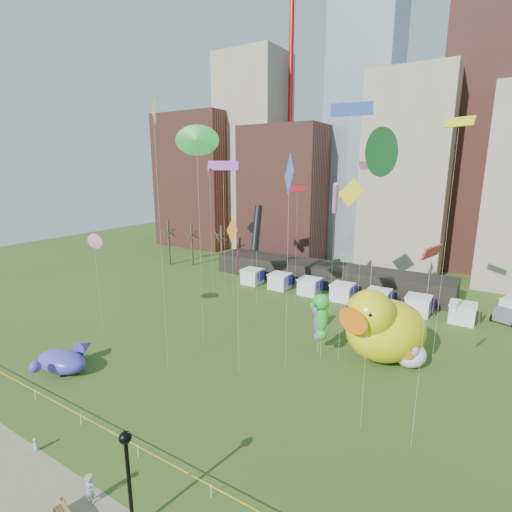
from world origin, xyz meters
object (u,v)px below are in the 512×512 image
Objects in this scene: big_duck at (382,327)px; toddler at (35,445)px; seahorse_green at (322,313)px; seahorse_purple at (319,319)px; lamppost at (128,470)px; whale_inflatable at (63,360)px; woman at (90,491)px; small_duck at (410,353)px.

big_duck reaches higher than toddler.
toddler is at bearing -101.07° from big_duck.
big_duck is 5.97m from seahorse_green.
seahorse_purple is 0.85× the size of lamppost.
woman is (14.79, -7.77, -0.19)m from whale_inflatable.
toddler is (8.10, -7.12, -0.57)m from whale_inflatable.
whale_inflatable is (-26.97, -17.54, -0.32)m from small_duck.
big_duck is 2.09× the size of seahorse_purple.
seahorse_purple is 23.51m from lamppost.
seahorse_purple is at bearing 146.99° from seahorse_green.
lamppost is 3.60× the size of woman.
seahorse_purple is 3.07× the size of woman.
woman is (-12.18, -25.30, -0.51)m from small_duck.
small_duck is 2.38× the size of woman.
seahorse_green reaches higher than whale_inflatable.
small_duck is 0.77× the size of seahorse_purple.
whale_inflatable is 19.83m from lamppost.
toddler is at bearing 151.09° from woman.
small_duck reaches higher than whale_inflatable.
big_duck is at bearing 46.06° from woman.
big_duck is 11.74× the size of toddler.
small_duck is at bearing 40.89° from woman.
toddler is (-10.33, -22.97, -3.02)m from seahorse_purple.
seahorse_green is at bearing -155.35° from small_duck.
seahorse_purple is at bearing 57.85° from woman.
seahorse_green is 24.43m from whale_inflatable.
small_duck is 28.09m from woman.
lamppost is 4.35m from woman.
lamppost is at bearing -81.55° from big_duck.
seahorse_purple is (-5.85, -1.69, 0.06)m from big_duck.
seahorse_green is at bearing 87.22° from lamppost.
woman is at bearing -36.15° from whale_inflatable.
lamppost is 10.52m from toddler.
toddler is (-11.10, -21.80, -4.23)m from seahorse_green.
big_duck is 30.04m from whale_inflatable.
seahorse_green is 0.99× the size of whale_inflatable.
toddler is (-16.17, -24.66, -2.96)m from big_duck.
seahorse_purple is 24.04m from woman.
small_duck is 8.94m from seahorse_green.
big_duck is at bearing -175.64° from small_duck.
seahorse_purple is 0.77× the size of whale_inflatable.
lamppost is at bearing -104.93° from small_duck.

